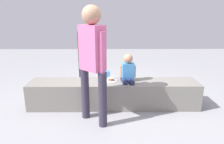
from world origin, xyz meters
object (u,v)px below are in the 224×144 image
Objects in this scene: water_bottle_near_gift at (117,90)px; water_bottle_far_side at (65,83)px; handbag_black_leather at (162,88)px; cake_box_white at (140,84)px; adult_standing at (92,55)px; party_cup_red at (164,82)px; cake_plate at (111,80)px; child_seated at (128,70)px; gift_bag at (106,76)px.

water_bottle_near_gift is 0.89× the size of water_bottle_far_side.
handbag_black_leather reaches higher than water_bottle_far_side.
adult_standing is at bearing -121.73° from cake_box_white.
cake_box_white is at bearing 58.27° from adult_standing.
water_bottle_near_gift is at bearing -174.80° from handbag_black_leather.
party_cup_red is at bearing 47.94° from adult_standing.
water_bottle_near_gift is 2.13× the size of party_cup_red.
cake_box_white is (0.66, 0.92, -0.40)m from cake_plate.
cake_plate is at bearing -103.66° from water_bottle_near_gift.
adult_standing reaches higher than child_seated.
child_seated is at bearing -34.85° from water_bottle_far_side.
handbag_black_leather is (1.06, 0.59, -0.37)m from cake_plate.
gift_bag reaches higher than party_cup_red.
handbag_black_leather is (2.10, -0.32, 0.00)m from water_bottle_far_side.
cake_plate reaches higher than water_bottle_far_side.
cake_plate is 1.71m from party_cup_red.
child_seated reaches higher than gift_bag.
child_seated reaches higher than water_bottle_near_gift.
party_cup_red is 0.28× the size of cake_box_white.
water_bottle_far_side is at bearing -179.65° from cake_box_white.
adult_standing reaches higher than cake_box_white.
party_cup_red is at bearing 4.61° from water_bottle_far_side.
party_cup_red is at bearing 49.04° from child_seated.
cake_plate is 1.43m from water_bottle_far_side.
adult_standing is 5.19× the size of cake_box_white.
gift_bag is 1.07× the size of handbag_black_leather.
party_cup_red is (1.36, -0.17, -0.10)m from gift_bag.
cake_plate is at bearing -138.66° from party_cup_red.
cake_box_white is (0.78, -0.34, -0.07)m from gift_bag.
water_bottle_far_side is at bearing -158.81° from gift_bag.
child_seated is 5.26× the size of party_cup_red.
cake_plate is 1.27m from handbag_black_leather.
cake_box_white is at bearing -163.43° from party_cup_red.
child_seated is 0.28× the size of adult_standing.
water_bottle_far_side is 0.67× the size of cake_box_white.
gift_bag is 0.86m from cake_box_white.
gift_bag reaches higher than water_bottle_far_side.
cake_plate is 1.20m from cake_box_white.
handbag_black_leather reaches higher than water_bottle_near_gift.
child_seated reaches higher than cake_plate.
gift_bag is (0.15, 1.84, -0.89)m from adult_standing.
water_bottle_near_gift reaches higher than cake_box_white.
child_seated is at bearing -72.21° from water_bottle_near_gift.
adult_standing reaches higher than handbag_black_leather.
handbag_black_leather is (1.18, -0.68, -0.04)m from gift_bag.
handbag_black_leather reaches higher than cake_box_white.
cake_plate reaches higher than water_bottle_near_gift.
party_cup_red is at bearing 27.80° from water_bottle_near_gift.
gift_bag reaches higher than water_bottle_near_gift.
water_bottle_near_gift is at bearing -19.42° from water_bottle_far_side.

